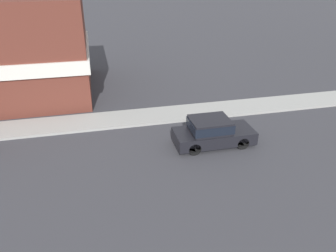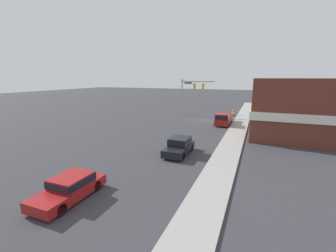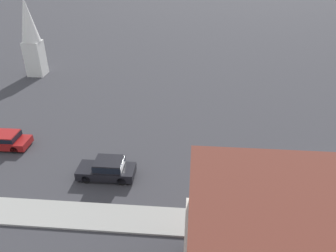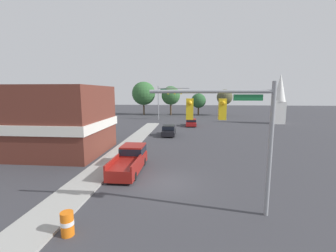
# 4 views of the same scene
# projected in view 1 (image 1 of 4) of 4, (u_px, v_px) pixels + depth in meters

# --- Properties ---
(car_lead) EXTENTS (1.87, 4.31, 1.54)m
(car_lead) POSITION_uv_depth(u_px,v_px,m) (212.00, 131.00, 17.64)
(car_lead) COLOR black
(car_lead) RESTS_ON ground
(corner_brick_building) EXTENTS (10.32, 8.86, 7.00)m
(corner_brick_building) POSITION_uv_depth(u_px,v_px,m) (26.00, 47.00, 23.85)
(corner_brick_building) COLOR brown
(corner_brick_building) RESTS_ON ground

